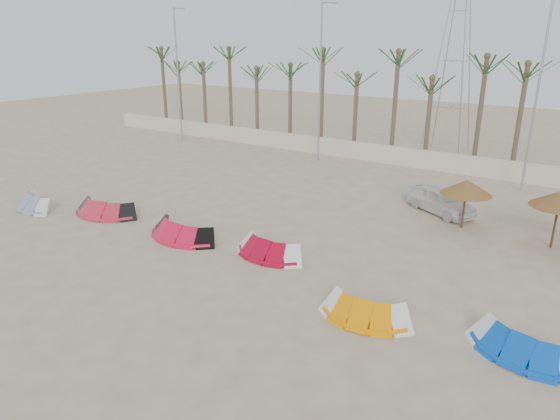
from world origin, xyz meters
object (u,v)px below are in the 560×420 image
Objects in this scene: kite_grey at (38,200)px; kite_red_mid at (186,228)px; kite_blue at (526,340)px; parasol_mid at (560,199)px; kite_orange at (369,306)px; parasol_left at (466,187)px; kite_red_left at (110,206)px; car at (440,200)px; kite_red_right at (272,245)px.

kite_red_mid is at bearing 8.77° from kite_grey.
parasol_mid reaches higher than kite_blue.
kite_grey is 1.01× the size of kite_orange.
kite_red_mid and kite_orange have the same top height.
kite_grey is 22.11m from parasol_left.
kite_red_mid is 16.37m from parasol_mid.
parasol_mid is (4.25, 9.78, 1.83)m from kite_orange.
parasol_left reaches higher than kite_red_left.
kite_red_left is at bearing 154.62° from car.
kite_red_left is at bearing -152.34° from parasol_left.
kite_red_left and kite_red_mid have the same top height.
kite_red_right is 0.82× the size of car.
kite_red_mid is 1.18× the size of kite_orange.
kite_grey is 0.92× the size of kite_blue.
kite_orange is at bearing -170.55° from kite_blue.
kite_red_left is 0.95× the size of car.
kite_red_mid is 1.12× the size of kite_red_right.
kite_red_mid is 1.43× the size of parasol_mid.
kite_red_left is (4.02, 1.51, 0.00)m from kite_grey.
kite_grey and kite_red_mid have the same top height.
kite_orange is at bearing -91.91° from parasol_left.
parasol_mid reaches higher than kite_red_right.
kite_red_right is at bearing 156.95° from kite_orange.
kite_red_right is (4.41, 0.59, -0.00)m from kite_red_mid.
parasol_left is at bearing -105.77° from car.
kite_blue is at bearing -121.91° from car.
parasol_mid reaches higher than kite_red_mid.
parasol_left is at bearing 52.90° from kite_red_right.
kite_blue is at bearing -2.94° from kite_red_left.
car is (-5.50, 1.88, -1.56)m from parasol_mid.
car reaches higher than kite_red_left.
parasol_mid reaches higher than parasol_left.
kite_red_mid is at bearing -172.42° from kite_red_right.
kite_orange is at bearing -6.66° from kite_red_left.
kite_red_left is 1.47× the size of parasol_mid.
parasol_mid is 6.01m from car.
kite_red_right and kite_blue have the same top height.
parasol_mid is (9.75, 7.44, 1.83)m from kite_red_right.
parasol_left is 0.60× the size of car.
parasol_left reaches higher than car.
kite_red_left is at bearing 20.64° from kite_grey.
kite_blue is at bearing 9.45° from kite_orange.
kite_orange is (15.41, -1.80, -0.00)m from kite_red_left.
kite_red_left is 15.52m from kite_orange.
kite_blue is at bearing -65.20° from parasol_left.
kite_orange is 1.31× the size of parasol_left.
car reaches higher than kite_blue.
car is at bearing 34.84° from kite_red_left.
kite_red_right is 1.38× the size of parasol_left.
kite_red_right is at bearing 8.39° from kite_grey.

